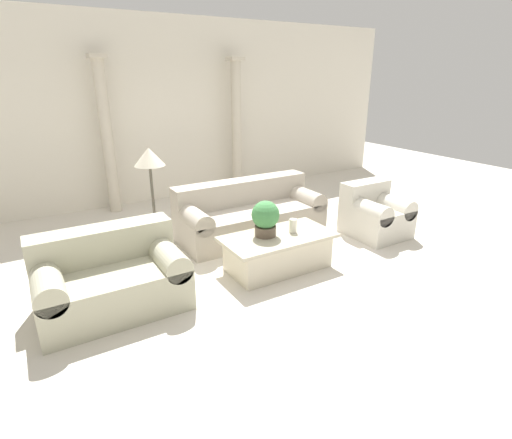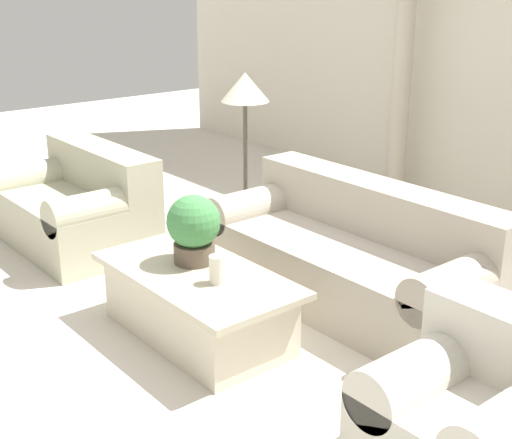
{
  "view_description": "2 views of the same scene",
  "coord_description": "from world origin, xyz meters",
  "px_view_note": "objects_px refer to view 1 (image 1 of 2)",
  "views": [
    {
      "loc": [
        -2.46,
        -4.09,
        2.25
      ],
      "look_at": [
        -0.11,
        -0.17,
        0.57
      ],
      "focal_mm": 28.0,
      "sensor_mm": 36.0,
      "label": 1
    },
    {
      "loc": [
        3.28,
        -2.66,
        2.13
      ],
      "look_at": [
        -0.02,
        0.04,
        0.63
      ],
      "focal_mm": 50.0,
      "sensor_mm": 36.0,
      "label": 2
    }
  ],
  "objects_px": {
    "floor_lamp": "(150,165)",
    "coffee_table": "(278,251)",
    "loveseat": "(111,277)",
    "armchair": "(375,213)",
    "potted_plant": "(265,218)",
    "sofa_long": "(249,214)"
  },
  "relations": [
    {
      "from": "loveseat",
      "to": "potted_plant",
      "type": "xyz_separation_m",
      "value": [
        1.78,
        -0.08,
        0.33
      ]
    },
    {
      "from": "loveseat",
      "to": "coffee_table",
      "type": "xyz_separation_m",
      "value": [
        1.91,
        -0.16,
        -0.11
      ]
    },
    {
      "from": "potted_plant",
      "to": "armchair",
      "type": "distance_m",
      "value": 1.99
    },
    {
      "from": "loveseat",
      "to": "sofa_long",
      "type": "bearing_deg",
      "value": 23.77
    },
    {
      "from": "coffee_table",
      "to": "floor_lamp",
      "type": "xyz_separation_m",
      "value": [
        -1.1,
        1.25,
        0.95
      ]
    },
    {
      "from": "coffee_table",
      "to": "armchair",
      "type": "bearing_deg",
      "value": 6.09
    },
    {
      "from": "sofa_long",
      "to": "coffee_table",
      "type": "height_order",
      "value": "sofa_long"
    },
    {
      "from": "armchair",
      "to": "sofa_long",
      "type": "bearing_deg",
      "value": 150.18
    },
    {
      "from": "floor_lamp",
      "to": "potted_plant",
      "type": "bearing_deg",
      "value": -50.38
    },
    {
      "from": "floor_lamp",
      "to": "armchair",
      "type": "relative_size",
      "value": 1.71
    },
    {
      "from": "floor_lamp",
      "to": "loveseat",
      "type": "bearing_deg",
      "value": -126.39
    },
    {
      "from": "coffee_table",
      "to": "potted_plant",
      "type": "distance_m",
      "value": 0.46
    },
    {
      "from": "coffee_table",
      "to": "potted_plant",
      "type": "bearing_deg",
      "value": 149.31
    },
    {
      "from": "coffee_table",
      "to": "sofa_long",
      "type": "bearing_deg",
      "value": 77.68
    },
    {
      "from": "floor_lamp",
      "to": "coffee_table",
      "type": "bearing_deg",
      "value": -48.6
    },
    {
      "from": "coffee_table",
      "to": "loveseat",
      "type": "bearing_deg",
      "value": 175.32
    },
    {
      "from": "sofa_long",
      "to": "floor_lamp",
      "type": "bearing_deg",
      "value": 173.73
    },
    {
      "from": "floor_lamp",
      "to": "armchair",
      "type": "bearing_deg",
      "value": -19.83
    },
    {
      "from": "coffee_table",
      "to": "armchair",
      "type": "xyz_separation_m",
      "value": [
        1.83,
        0.2,
        0.11
      ]
    },
    {
      "from": "loveseat",
      "to": "potted_plant",
      "type": "bearing_deg",
      "value": -2.5
    },
    {
      "from": "potted_plant",
      "to": "coffee_table",
      "type": "bearing_deg",
      "value": -30.69
    },
    {
      "from": "potted_plant",
      "to": "floor_lamp",
      "type": "distance_m",
      "value": 1.61
    }
  ]
}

